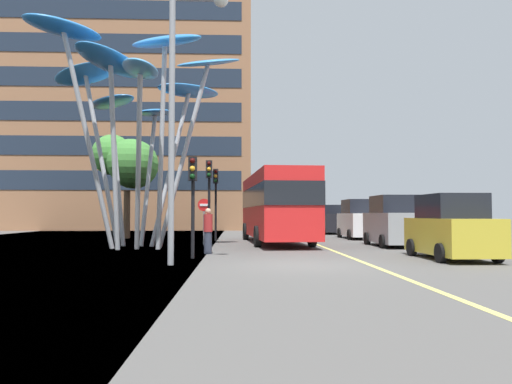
# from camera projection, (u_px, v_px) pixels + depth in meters

# --- Properties ---
(ground) EXTENTS (120.00, 240.00, 0.10)m
(ground) POSITION_uv_depth(u_px,v_px,m) (279.00, 267.00, 14.31)
(ground) COLOR #54514F
(red_bus) EXTENTS (3.25, 10.94, 3.70)m
(red_bus) POSITION_uv_depth(u_px,v_px,m) (275.00, 203.00, 25.13)
(red_bus) COLOR red
(red_bus) RESTS_ON ground
(leaf_sculpture) EXTENTS (9.27, 9.01, 9.63)m
(leaf_sculpture) POSITION_uv_depth(u_px,v_px,m) (133.00, 86.00, 21.84)
(leaf_sculpture) COLOR #9EA0A5
(leaf_sculpture) RESTS_ON ground
(traffic_light_kerb_near) EXTENTS (0.28, 0.42, 3.39)m
(traffic_light_kerb_near) POSITION_uv_depth(u_px,v_px,m) (193.00, 185.00, 16.44)
(traffic_light_kerb_near) COLOR black
(traffic_light_kerb_near) RESTS_ON ground
(traffic_light_kerb_far) EXTENTS (0.28, 0.42, 3.90)m
(traffic_light_kerb_far) POSITION_uv_depth(u_px,v_px,m) (209.00, 184.00, 22.24)
(traffic_light_kerb_far) COLOR black
(traffic_light_kerb_far) RESTS_ON ground
(traffic_light_island_mid) EXTENTS (0.28, 0.42, 3.95)m
(traffic_light_island_mid) POSITION_uv_depth(u_px,v_px,m) (216.00, 189.00, 27.05)
(traffic_light_island_mid) COLOR black
(traffic_light_island_mid) RESTS_ON ground
(car_parked_near) EXTENTS (1.95, 4.05, 2.14)m
(car_parked_near) POSITION_uv_depth(u_px,v_px,m) (451.00, 229.00, 16.22)
(car_parked_near) COLOR gold
(car_parked_near) RESTS_ON ground
(car_parked_mid) EXTENTS (2.05, 4.14, 2.33)m
(car_parked_mid) POSITION_uv_depth(u_px,v_px,m) (394.00, 223.00, 22.54)
(car_parked_mid) COLOR gray
(car_parked_mid) RESTS_ON ground
(car_parked_far) EXTENTS (2.03, 4.45, 2.34)m
(car_parked_far) POSITION_uv_depth(u_px,v_px,m) (359.00, 220.00, 29.47)
(car_parked_far) COLOR silver
(car_parked_far) RESTS_ON ground
(car_side_street) EXTENTS (2.00, 4.49, 2.14)m
(car_side_street) POSITION_uv_depth(u_px,v_px,m) (332.00, 220.00, 36.85)
(car_side_street) COLOR black
(car_side_street) RESTS_ON ground
(car_far_side) EXTENTS (1.90, 4.16, 2.16)m
(car_far_side) POSITION_uv_depth(u_px,v_px,m) (322.00, 219.00, 43.86)
(car_far_side) COLOR black
(car_far_side) RESTS_ON ground
(street_lamp) EXTENTS (1.75, 0.44, 8.10)m
(street_lamp) POSITION_uv_depth(u_px,v_px,m) (185.00, 90.00, 14.53)
(street_lamp) COLOR gray
(street_lamp) RESTS_ON ground
(tree_pavement_near) EXTENTS (4.29, 4.32, 6.43)m
(tree_pavement_near) POSITION_uv_depth(u_px,v_px,m) (127.00, 162.00, 29.81)
(tree_pavement_near) COLOR brown
(tree_pavement_near) RESTS_ON ground
(tree_pavement_far) EXTENTS (4.89, 4.71, 8.74)m
(tree_pavement_far) POSITION_uv_depth(u_px,v_px,m) (181.00, 165.00, 46.45)
(tree_pavement_far) COLOR brown
(tree_pavement_far) RESTS_ON ground
(pedestrian) EXTENTS (0.34, 0.34, 1.70)m
(pedestrian) POSITION_uv_depth(u_px,v_px,m) (208.00, 231.00, 18.37)
(pedestrian) COLOR #2D3342
(pedestrian) RESTS_ON ground
(no_entry_sign) EXTENTS (0.60, 0.12, 2.22)m
(no_entry_sign) POSITION_uv_depth(u_px,v_px,m) (204.00, 214.00, 23.65)
(no_entry_sign) COLOR gray
(no_entry_sign) RESTS_ON ground
(backdrop_building) EXTENTS (27.70, 14.98, 24.49)m
(backdrop_building) POSITION_uv_depth(u_px,v_px,m) (115.00, 110.00, 51.00)
(backdrop_building) COLOR #8E6042
(backdrop_building) RESTS_ON ground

